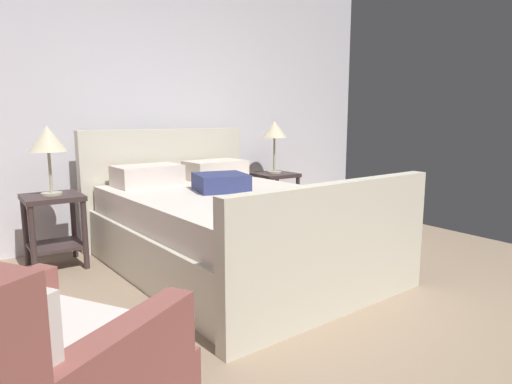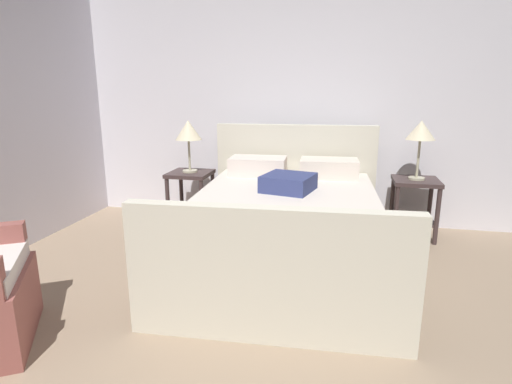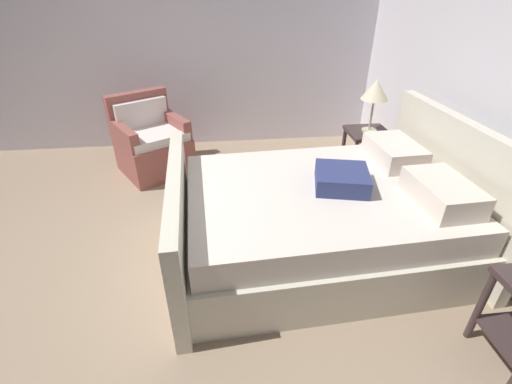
% 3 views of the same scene
% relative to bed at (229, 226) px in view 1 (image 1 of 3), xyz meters
% --- Properties ---
extents(ground_plane, '(5.09, 5.83, 0.02)m').
position_rel_bed_xyz_m(ground_plane, '(0.06, -1.65, -0.36)').
color(ground_plane, gray).
extents(wall_back, '(5.21, 0.12, 2.88)m').
position_rel_bed_xyz_m(wall_back, '(0.06, 1.33, 1.10)').
color(wall_back, silver).
rests_on(wall_back, ground).
extents(bed, '(1.82, 2.41, 1.10)m').
position_rel_bed_xyz_m(bed, '(0.00, 0.00, 0.00)').
color(bed, beige).
rests_on(bed, ground).
extents(nightstand_right, '(0.44, 0.44, 0.60)m').
position_rel_bed_xyz_m(nightstand_right, '(1.17, 0.93, 0.06)').
color(nightstand_right, '#3B2C2C').
rests_on(nightstand_right, ground).
extents(table_lamp_right, '(0.28, 0.28, 0.58)m').
position_rel_bed_xyz_m(table_lamp_right, '(1.17, 0.93, 0.72)').
color(table_lamp_right, '#B7B293').
rests_on(table_lamp_right, nightstand_right).
extents(nightstand_left, '(0.44, 0.44, 0.60)m').
position_rel_bed_xyz_m(nightstand_left, '(-1.17, 0.81, 0.06)').
color(nightstand_left, '#3B2C2C').
rests_on(nightstand_left, ground).
extents(table_lamp_left, '(0.28, 0.28, 0.55)m').
position_rel_bed_xyz_m(table_lamp_left, '(-1.17, 0.81, 0.69)').
color(table_lamp_left, '#B7B293').
rests_on(table_lamp_left, nightstand_left).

